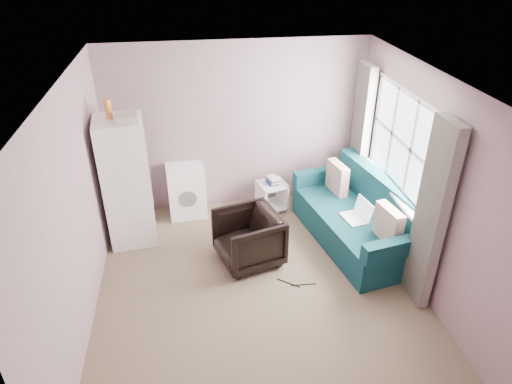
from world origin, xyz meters
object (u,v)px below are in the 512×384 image
Objects in this scene: fridge at (127,182)px; side_table at (272,194)px; armchair at (248,236)px; washing_machine at (186,189)px; sofa at (358,219)px.

side_table is (2.03, 0.47, -0.63)m from fridge.
armchair reaches higher than washing_machine.
fridge is (-1.50, 0.75, 0.51)m from armchair.
fridge is 1.06m from washing_machine.
armchair is 0.38× the size of fridge.
sofa is (3.05, -0.53, -0.55)m from fridge.
sofa is at bearing -16.48° from fridge.
armchair is 1.00× the size of washing_machine.
fridge is 2.18m from side_table.
side_table is 0.25× the size of sofa.
sofa is at bearing -44.57° from side_table.
side_table is (1.29, -0.10, -0.14)m from washing_machine.
washing_machine is at bearing 30.41° from fridge.
fridge is at bearing -167.00° from side_table.
sofa is at bearing 82.34° from armchair.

